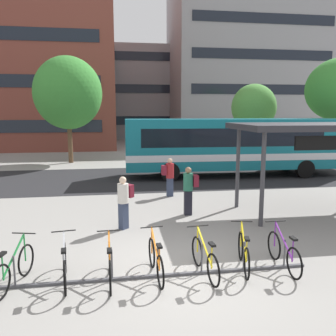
# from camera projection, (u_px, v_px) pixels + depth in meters

# --- Properties ---
(ground) EXTENTS (200.00, 200.00, 0.00)m
(ground) POSITION_uv_depth(u_px,v_px,m) (181.00, 271.00, 7.90)
(ground) COLOR gray
(bus_lane_asphalt) EXTENTS (80.00, 7.20, 0.01)m
(bus_lane_asphalt) POSITION_uv_depth(u_px,v_px,m) (143.00, 178.00, 18.93)
(bus_lane_asphalt) COLOR #232326
(bus_lane_asphalt) RESTS_ON ground
(city_bus) EXTENTS (12.10, 2.94, 3.20)m
(city_bus) POSITION_uv_depth(u_px,v_px,m) (234.00, 145.00, 19.40)
(city_bus) COLOR #0F6070
(city_bus) RESTS_ON ground
(bike_rack) EXTENTS (7.92, 0.15, 0.70)m
(bike_rack) POSITION_uv_depth(u_px,v_px,m) (135.00, 275.00, 7.53)
(bike_rack) COLOR #47474C
(bike_rack) RESTS_ON ground
(parked_bicycle_green_1) EXTENTS (0.57, 1.69, 0.99)m
(parked_bicycle_green_1) POSITION_uv_depth(u_px,v_px,m) (14.00, 269.00, 7.16)
(parked_bicycle_green_1) COLOR black
(parked_bicycle_green_1) RESTS_ON ground
(parked_bicycle_silver_2) EXTENTS (0.52, 1.71, 0.99)m
(parked_bicycle_silver_2) POSITION_uv_depth(u_px,v_px,m) (65.00, 266.00, 7.31)
(parked_bicycle_silver_2) COLOR black
(parked_bicycle_silver_2) RESTS_ON ground
(parked_bicycle_orange_3) EXTENTS (0.52, 1.72, 0.99)m
(parked_bicycle_orange_3) POSITION_uv_depth(u_px,v_px,m) (110.00, 265.00, 7.33)
(parked_bicycle_orange_3) COLOR black
(parked_bicycle_orange_3) RESTS_ON ground
(parked_bicycle_orange_4) EXTENTS (0.52, 1.72, 0.99)m
(parked_bicycle_orange_4) POSITION_uv_depth(u_px,v_px,m) (156.00, 260.00, 7.57)
(parked_bicycle_orange_4) COLOR black
(parked_bicycle_orange_4) RESTS_ON ground
(parked_bicycle_yellow_5) EXTENTS (0.52, 1.72, 0.99)m
(parked_bicycle_yellow_5) POSITION_uv_depth(u_px,v_px,m) (205.00, 259.00, 7.65)
(parked_bicycle_yellow_5) COLOR black
(parked_bicycle_yellow_5) RESTS_ON ground
(parked_bicycle_yellow_6) EXTENTS (0.58, 1.69, 0.99)m
(parked_bicycle_yellow_6) POSITION_uv_depth(u_px,v_px,m) (244.00, 253.00, 7.97)
(parked_bicycle_yellow_6) COLOR black
(parked_bicycle_yellow_6) RESTS_ON ground
(parked_bicycle_purple_7) EXTENTS (0.52, 1.72, 0.99)m
(parked_bicycle_purple_7) POSITION_uv_depth(u_px,v_px,m) (284.00, 253.00, 7.99)
(parked_bicycle_purple_7) COLOR black
(parked_bicycle_purple_7) RESTS_ON ground
(transit_shelter) EXTENTS (5.96, 3.10, 3.19)m
(transit_shelter) POSITION_uv_depth(u_px,v_px,m) (322.00, 130.00, 11.97)
(transit_shelter) COLOR #38383D
(transit_shelter) RESTS_ON ground
(commuter_maroon_pack_0) EXTENTS (0.59, 0.58, 1.65)m
(commuter_maroon_pack_0) POSITION_uv_depth(u_px,v_px,m) (124.00, 199.00, 10.66)
(commuter_maroon_pack_0) COLOR #2D3851
(commuter_maroon_pack_0) RESTS_ON ground
(commuter_maroon_pack_1) EXTENTS (0.53, 0.35, 1.71)m
(commuter_maroon_pack_1) POSITION_uv_depth(u_px,v_px,m) (189.00, 187.00, 12.08)
(commuter_maroon_pack_1) COLOR black
(commuter_maroon_pack_1) RESTS_ON ground
(commuter_maroon_pack_3) EXTENTS (0.54, 0.37, 1.65)m
(commuter_maroon_pack_3) POSITION_uv_depth(u_px,v_px,m) (169.00, 175.00, 14.75)
(commuter_maroon_pack_3) COLOR #2D3851
(commuter_maroon_pack_3) RESTS_ON ground
(street_tree_1) EXTENTS (4.67, 4.67, 7.36)m
(street_tree_1) POSITION_uv_depth(u_px,v_px,m) (68.00, 93.00, 23.91)
(street_tree_1) COLOR brown
(street_tree_1) RESTS_ON ground
(street_tree_2) EXTENTS (3.38, 3.38, 5.67)m
(street_tree_2) POSITION_uv_depth(u_px,v_px,m) (254.00, 107.00, 26.33)
(street_tree_2) COLOR brown
(street_tree_2) RESTS_ON ground
(building_left_wing) EXTENTS (20.90, 13.55, 19.33)m
(building_left_wing) POSITION_uv_depth(u_px,v_px,m) (11.00, 51.00, 35.18)
(building_left_wing) COLOR brown
(building_left_wing) RESTS_ON ground
(building_right_wing) EXTENTS (18.57, 11.08, 18.92)m
(building_right_wing) POSITION_uv_depth(u_px,v_px,m) (246.00, 65.00, 43.65)
(building_right_wing) COLOR gray
(building_right_wing) RESTS_ON ground
(building_centre_block) EXTENTS (14.27, 10.82, 12.21)m
(building_centre_block) POSITION_uv_depth(u_px,v_px,m) (150.00, 94.00, 50.30)
(building_centre_block) COLOR gray
(building_centre_block) RESTS_ON ground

